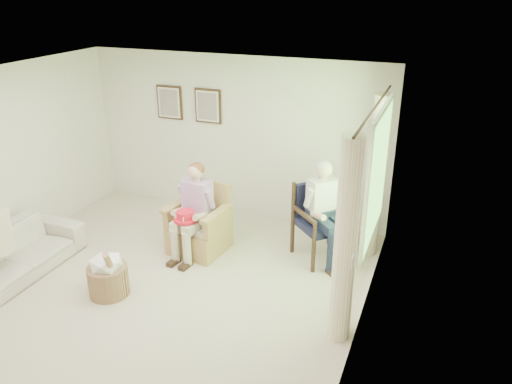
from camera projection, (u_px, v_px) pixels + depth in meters
floor at (148, 299)px, 6.16m from camera, size 5.50×5.50×0.00m
back_wall at (235, 137)px, 8.00m from camera, size 5.00×0.04×2.60m
right_wall at (359, 243)px, 4.81m from camera, size 0.04×5.50×2.60m
ceiling at (127, 89)px, 5.13m from camera, size 5.00×5.50×0.02m
window at (378, 173)px, 5.74m from camera, size 0.13×2.50×1.63m
curtain_left at (346, 243)px, 5.12m from camera, size 0.34×0.34×2.30m
curtain_right at (375, 178)px, 6.80m from camera, size 0.34×0.34×2.30m
framed_print_left at (169, 102)px, 8.16m from camera, size 0.45×0.05×0.55m
framed_print_right at (208, 106)px, 7.93m from camera, size 0.45×0.05×0.55m
wicker_armchair at (200, 230)px, 7.19m from camera, size 0.76×0.75×0.97m
wood_armchair at (325, 218)px, 6.96m from camera, size 0.68×0.64×1.05m
sofa at (8, 258)px, 6.49m from camera, size 2.06×0.81×0.60m
person_wicker at (194, 205)px, 6.91m from camera, size 0.40×0.63×1.32m
person_dark at (323, 205)px, 6.71m from camera, size 0.40×0.63×1.41m
red_hat at (185, 217)px, 6.78m from camera, size 0.32×0.32×0.14m
hatbox at (108, 274)px, 6.16m from camera, size 0.52×0.52×0.73m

